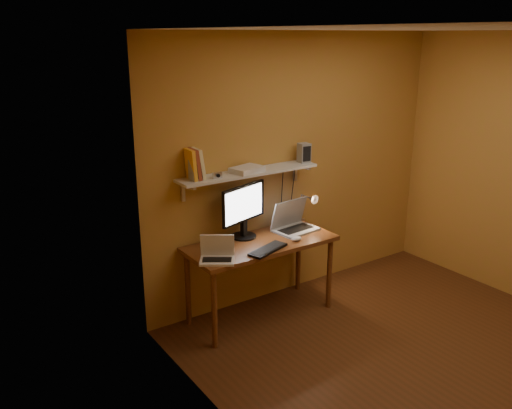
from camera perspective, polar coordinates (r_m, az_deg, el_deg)
room at (r=4.34m, az=17.71°, el=-0.27°), size 3.44×3.24×2.64m
desk at (r=5.00m, az=0.51°, el=-4.85°), size 1.40×0.60×0.75m
wall_shelf at (r=4.93m, az=-0.75°, el=3.35°), size 1.40×0.25×0.21m
monitor at (r=4.98m, az=-1.31°, el=-0.42°), size 0.54×0.29×0.50m
laptop at (r=5.25m, az=3.88°, el=-1.85°), size 0.43×0.33×0.30m
netbook at (r=4.56m, az=-4.11°, el=-5.18°), size 0.35×0.33×0.22m
keyboard at (r=4.76m, az=1.26°, el=-4.76°), size 0.43×0.26×0.02m
mouse at (r=4.99m, az=4.29°, el=-3.61°), size 0.11×0.07×0.04m
desk_lamp at (r=5.37m, az=5.56°, el=0.01°), size 0.09×0.23×0.38m
speaker_left at (r=4.63m, az=-6.35°, el=3.63°), size 0.10×0.10×0.18m
speaker_right at (r=5.28m, az=5.07°, el=5.44°), size 0.12×0.12×0.19m
books at (r=4.65m, az=-6.48°, el=4.25°), size 0.14×0.18×0.27m
shelf_camera at (r=4.69m, az=-4.10°, el=3.09°), size 0.09×0.04×0.05m
router at (r=4.89m, az=-0.97°, el=3.71°), size 0.33×0.26×0.05m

